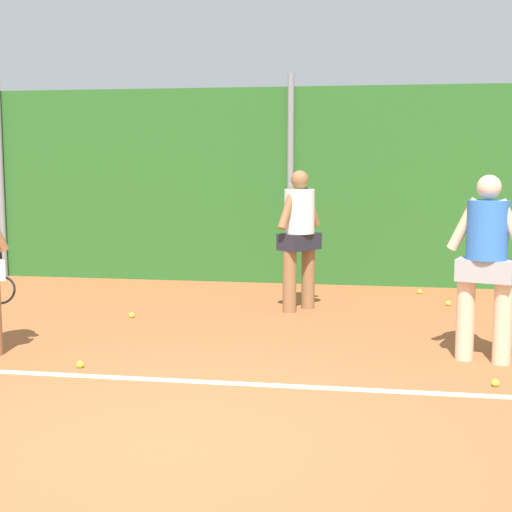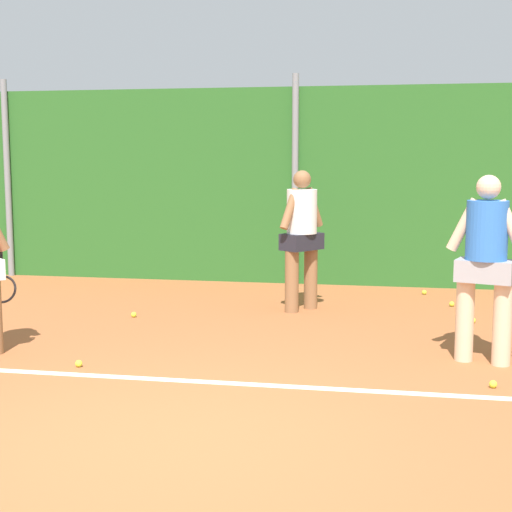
{
  "view_description": "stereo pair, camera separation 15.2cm",
  "coord_description": "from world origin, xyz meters",
  "px_view_note": "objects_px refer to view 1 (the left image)",
  "views": [
    {
      "loc": [
        1.38,
        -4.82,
        1.95
      ],
      "look_at": [
        0.08,
        2.98,
        0.91
      ],
      "focal_mm": 53.03,
      "sensor_mm": 36.0,
      "label": 1
    },
    {
      "loc": [
        1.53,
        -4.79,
        1.95
      ],
      "look_at": [
        0.08,
        2.98,
        0.91
      ],
      "focal_mm": 53.03,
      "sensor_mm": 36.0,
      "label": 2
    }
  ],
  "objects_px": {
    "tennis_ball_1": "(132,315)",
    "tennis_ball_11": "(470,320)",
    "tennis_ball_10": "(420,292)",
    "player_midcourt": "(487,258)",
    "tennis_ball_2": "(448,303)",
    "tennis_ball_8": "(495,383)",
    "tennis_ball_4": "(80,365)",
    "tennis_ball_0": "(512,305)",
    "player_backcourt_far": "(299,232)"
  },
  "relations": [
    {
      "from": "player_midcourt",
      "to": "player_backcourt_far",
      "type": "distance_m",
      "value": 2.94
    },
    {
      "from": "player_backcourt_far",
      "to": "tennis_ball_10",
      "type": "height_order",
      "value": "player_backcourt_far"
    },
    {
      "from": "player_midcourt",
      "to": "tennis_ball_1",
      "type": "xyz_separation_m",
      "value": [
        -3.97,
        1.35,
        -0.97
      ]
    },
    {
      "from": "player_backcourt_far",
      "to": "tennis_ball_2",
      "type": "xyz_separation_m",
      "value": [
        1.91,
        0.6,
        -0.97
      ]
    },
    {
      "from": "tennis_ball_1",
      "to": "tennis_ball_11",
      "type": "bearing_deg",
      "value": 5.98
    },
    {
      "from": "player_midcourt",
      "to": "tennis_ball_11",
      "type": "height_order",
      "value": "player_midcourt"
    },
    {
      "from": "tennis_ball_0",
      "to": "tennis_ball_1",
      "type": "xyz_separation_m",
      "value": [
        -4.69,
        -1.43,
        0.0
      ]
    },
    {
      "from": "player_midcourt",
      "to": "tennis_ball_4",
      "type": "xyz_separation_m",
      "value": [
        -3.72,
        -0.85,
        -0.97
      ]
    },
    {
      "from": "tennis_ball_0",
      "to": "tennis_ball_2",
      "type": "distance_m",
      "value": 0.81
    },
    {
      "from": "player_backcourt_far",
      "to": "tennis_ball_1",
      "type": "bearing_deg",
      "value": 148.91
    },
    {
      "from": "tennis_ball_8",
      "to": "tennis_ball_4",
      "type": "bearing_deg",
      "value": -179.35
    },
    {
      "from": "tennis_ball_2",
      "to": "tennis_ball_8",
      "type": "bearing_deg",
      "value": -88.35
    },
    {
      "from": "tennis_ball_2",
      "to": "tennis_ball_1",
      "type": "bearing_deg",
      "value": -160.03
    },
    {
      "from": "player_backcourt_far",
      "to": "tennis_ball_11",
      "type": "bearing_deg",
      "value": -63.81
    },
    {
      "from": "player_backcourt_far",
      "to": "tennis_ball_0",
      "type": "bearing_deg",
      "value": -40.49
    },
    {
      "from": "player_backcourt_far",
      "to": "tennis_ball_1",
      "type": "xyz_separation_m",
      "value": [
        -1.96,
        -0.81,
        -0.97
      ]
    },
    {
      "from": "player_backcourt_far",
      "to": "tennis_ball_0",
      "type": "distance_m",
      "value": 2.96
    },
    {
      "from": "tennis_ball_1",
      "to": "tennis_ball_0",
      "type": "bearing_deg",
      "value": 17.01
    },
    {
      "from": "player_midcourt",
      "to": "tennis_ball_10",
      "type": "distance_m",
      "value": 3.73
    },
    {
      "from": "player_midcourt",
      "to": "tennis_ball_2",
      "type": "relative_size",
      "value": 27.02
    },
    {
      "from": "tennis_ball_2",
      "to": "tennis_ball_4",
      "type": "xyz_separation_m",
      "value": [
        -3.62,
        -3.61,
        0.0
      ]
    },
    {
      "from": "tennis_ball_0",
      "to": "tennis_ball_1",
      "type": "bearing_deg",
      "value": -162.99
    },
    {
      "from": "tennis_ball_0",
      "to": "tennis_ball_2",
      "type": "relative_size",
      "value": 1.0
    },
    {
      "from": "tennis_ball_1",
      "to": "tennis_ball_11",
      "type": "xyz_separation_m",
      "value": [
        4.05,
        0.42,
        0.0
      ]
    },
    {
      "from": "tennis_ball_2",
      "to": "tennis_ball_11",
      "type": "relative_size",
      "value": 1.0
    },
    {
      "from": "tennis_ball_2",
      "to": "tennis_ball_4",
      "type": "bearing_deg",
      "value": -135.13
    },
    {
      "from": "tennis_ball_4",
      "to": "player_midcourt",
      "type": "bearing_deg",
      "value": 12.92
    },
    {
      "from": "tennis_ball_1",
      "to": "tennis_ball_11",
      "type": "relative_size",
      "value": 1.0
    },
    {
      "from": "player_midcourt",
      "to": "tennis_ball_0",
      "type": "xyz_separation_m",
      "value": [
        0.72,
        2.78,
        -0.97
      ]
    },
    {
      "from": "tennis_ball_2",
      "to": "tennis_ball_11",
      "type": "xyz_separation_m",
      "value": [
        0.18,
        -0.98,
        0.0
      ]
    },
    {
      "from": "tennis_ball_2",
      "to": "tennis_ball_0",
      "type": "bearing_deg",
      "value": 1.84
    },
    {
      "from": "player_backcourt_far",
      "to": "tennis_ball_8",
      "type": "height_order",
      "value": "player_backcourt_far"
    },
    {
      "from": "player_midcourt",
      "to": "player_backcourt_far",
      "type": "height_order",
      "value": "player_midcourt"
    },
    {
      "from": "player_midcourt",
      "to": "tennis_ball_2",
      "type": "xyz_separation_m",
      "value": [
        -0.1,
        2.75,
        -0.97
      ]
    },
    {
      "from": "tennis_ball_1",
      "to": "tennis_ball_11",
      "type": "height_order",
      "value": "same"
    },
    {
      "from": "player_backcourt_far",
      "to": "tennis_ball_8",
      "type": "relative_size",
      "value": 26.99
    },
    {
      "from": "tennis_ball_4",
      "to": "tennis_ball_11",
      "type": "relative_size",
      "value": 1.0
    },
    {
      "from": "tennis_ball_4",
      "to": "tennis_ball_2",
      "type": "bearing_deg",
      "value": 44.87
    },
    {
      "from": "tennis_ball_0",
      "to": "tennis_ball_1",
      "type": "relative_size",
      "value": 1.0
    },
    {
      "from": "tennis_ball_10",
      "to": "player_midcourt",
      "type": "bearing_deg",
      "value": -83.25
    },
    {
      "from": "tennis_ball_8",
      "to": "tennis_ball_11",
      "type": "xyz_separation_m",
      "value": [
        0.07,
        2.58,
        0.0
      ]
    },
    {
      "from": "player_midcourt",
      "to": "tennis_ball_10",
      "type": "height_order",
      "value": "player_midcourt"
    },
    {
      "from": "tennis_ball_11",
      "to": "player_midcourt",
      "type": "bearing_deg",
      "value": -92.55
    },
    {
      "from": "tennis_ball_1",
      "to": "tennis_ball_2",
      "type": "distance_m",
      "value": 4.12
    },
    {
      "from": "tennis_ball_4",
      "to": "tennis_ball_11",
      "type": "xyz_separation_m",
      "value": [
        3.8,
        2.62,
        0.0
      ]
    },
    {
      "from": "tennis_ball_0",
      "to": "tennis_ball_11",
      "type": "relative_size",
      "value": 1.0
    },
    {
      "from": "player_midcourt",
      "to": "tennis_ball_11",
      "type": "xyz_separation_m",
      "value": [
        0.08,
        1.77,
        -0.97
      ]
    },
    {
      "from": "tennis_ball_10",
      "to": "tennis_ball_11",
      "type": "distance_m",
      "value": 1.87
    },
    {
      "from": "player_backcourt_far",
      "to": "tennis_ball_10",
      "type": "distance_m",
      "value": 2.34
    },
    {
      "from": "player_backcourt_far",
      "to": "tennis_ball_11",
      "type": "distance_m",
      "value": 2.33
    }
  ]
}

